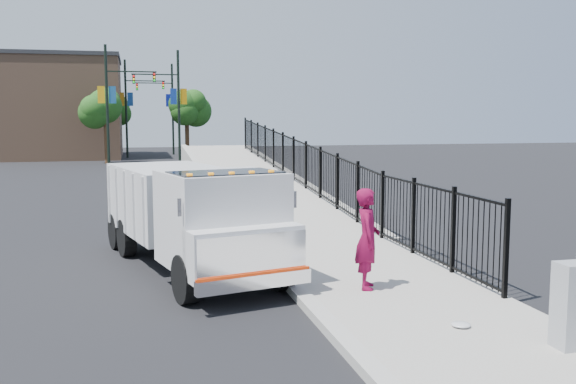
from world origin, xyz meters
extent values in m
plane|color=black|center=(0.00, 0.00, 0.00)|extent=(120.00, 120.00, 0.00)
cube|color=#9E998E|center=(1.93, -2.00, 0.06)|extent=(3.55, 12.00, 0.12)
cube|color=#ADAAA3|center=(0.00, -2.00, 0.08)|extent=(0.30, 12.00, 0.16)
cube|color=#9E998E|center=(2.12, 16.00, 0.00)|extent=(3.95, 24.06, 3.19)
cube|color=black|center=(3.55, 12.00, 0.90)|extent=(0.10, 28.00, 1.80)
cube|color=black|center=(-1.86, 2.35, 0.51)|extent=(2.42, 6.31, 0.20)
cube|color=silver|center=(-1.35, 0.29, 1.43)|extent=(2.60, 2.50, 1.85)
cube|color=silver|center=(-1.07, -0.83, 0.97)|extent=(2.26, 1.15, 0.92)
cube|color=silver|center=(-0.98, -1.16, 0.97)|extent=(2.08, 0.59, 0.78)
cube|color=silver|center=(-0.97, -1.24, 0.51)|extent=(2.19, 0.70, 0.26)
cube|color=#EF380A|center=(-0.97, -1.24, 0.65)|extent=(2.16, 0.58, 0.06)
cube|color=black|center=(-1.29, 0.06, 1.98)|extent=(2.26, 1.66, 0.78)
cube|color=silver|center=(-2.15, 3.51, 1.43)|extent=(3.09, 4.30, 1.57)
cube|color=silver|center=(-2.24, -0.89, 1.85)|extent=(0.07, 0.07, 0.32)
cube|color=silver|center=(0.00, -0.33, 1.85)|extent=(0.07, 0.07, 0.32)
cube|color=orange|center=(-2.02, -0.45, 2.37)|extent=(0.11, 0.09, 0.06)
cube|color=orange|center=(-1.62, -0.35, 2.37)|extent=(0.11, 0.09, 0.06)
cube|color=orange|center=(-1.21, -0.25, 2.37)|extent=(0.11, 0.09, 0.06)
cube|color=orange|center=(-0.81, -0.15, 2.37)|extent=(0.11, 0.09, 0.06)
cube|color=orange|center=(-0.41, -0.05, 2.37)|extent=(0.11, 0.09, 0.06)
cylinder|color=black|center=(-2.13, -0.58, 0.46)|extent=(0.51, 0.97, 0.92)
cylinder|color=black|center=(-0.25, -0.10, 0.46)|extent=(0.51, 0.97, 0.92)
cylinder|color=black|center=(-3.23, 3.81, 0.46)|extent=(0.51, 0.97, 0.92)
cylinder|color=black|center=(-1.35, 4.28, 0.46)|extent=(0.51, 0.97, 0.92)
cylinder|color=black|center=(-3.48, 4.80, 0.46)|extent=(0.51, 0.97, 0.92)
cylinder|color=black|center=(-1.60, 5.27, 0.46)|extent=(0.51, 0.97, 0.92)
imported|color=maroon|center=(1.34, -0.75, 1.10)|extent=(0.66, 0.82, 1.95)
cube|color=gray|center=(3.10, -4.49, 0.75)|extent=(0.55, 0.40, 1.25)
ellipsoid|color=silver|center=(1.97, -3.28, 0.16)|extent=(0.31, 0.31, 0.08)
cylinder|color=black|center=(-4.61, 31.26, 4.00)|extent=(0.18, 0.18, 8.00)
cube|color=black|center=(-3.01, 31.26, 6.30)|extent=(3.20, 0.08, 0.08)
cube|color=black|center=(-1.57, 31.26, 5.95)|extent=(0.18, 0.22, 0.60)
cube|color=#185185|center=(-4.26, 31.26, 4.80)|extent=(0.45, 0.04, 1.10)
cube|color=gold|center=(-4.96, 31.26, 4.80)|extent=(0.45, 0.04, 1.10)
cylinder|color=black|center=(0.16, 33.85, 4.00)|extent=(0.18, 0.18, 8.00)
cube|color=black|center=(-1.44, 33.85, 6.30)|extent=(3.20, 0.08, 0.08)
cube|color=black|center=(-2.88, 33.85, 5.95)|extent=(0.18, 0.22, 0.60)
cube|color=#C3850A|center=(0.51, 33.85, 4.80)|extent=(0.45, 0.04, 1.10)
cube|color=navy|center=(-0.19, 33.85, 4.80)|extent=(0.45, 0.04, 1.10)
cylinder|color=black|center=(-3.53, 42.52, 4.00)|extent=(0.18, 0.18, 8.00)
cube|color=black|center=(-1.93, 42.52, 6.30)|extent=(3.20, 0.08, 0.08)
cube|color=black|center=(-0.49, 42.52, 5.95)|extent=(0.18, 0.22, 0.60)
cube|color=#1B4D9D|center=(-3.18, 42.52, 4.80)|extent=(0.45, 0.04, 1.10)
cube|color=#C57E15|center=(-3.88, 42.52, 4.80)|extent=(0.45, 0.04, 1.10)
cylinder|color=black|center=(0.45, 45.98, 4.00)|extent=(0.18, 0.18, 8.00)
cube|color=black|center=(-1.15, 45.98, 6.30)|extent=(3.20, 0.08, 0.08)
cube|color=black|center=(-2.59, 45.98, 5.95)|extent=(0.18, 0.22, 0.60)
cube|color=orange|center=(0.80, 45.98, 4.80)|extent=(0.45, 0.04, 1.10)
cube|color=#0D1B96|center=(0.10, 45.98, 4.80)|extent=(0.45, 0.04, 1.10)
cylinder|color=#382314|center=(-4.89, 35.98, 1.60)|extent=(0.36, 0.36, 3.20)
sphere|color=#194714|center=(-4.89, 35.98, 4.00)|extent=(2.58, 2.58, 2.58)
cylinder|color=#382314|center=(1.30, 41.29, 1.60)|extent=(0.36, 0.36, 3.20)
sphere|color=#194714|center=(1.30, 41.29, 4.00)|extent=(2.41, 2.41, 2.41)
cylinder|color=#382314|center=(-4.63, 49.26, 1.60)|extent=(0.36, 0.36, 3.20)
sphere|color=#194714|center=(-4.63, 49.26, 4.00)|extent=(2.67, 2.67, 2.67)
cube|color=#8C664C|center=(-9.00, 44.00, 4.00)|extent=(10.00, 10.00, 8.00)
camera|label=1|loc=(-2.99, -12.21, 3.45)|focal=40.00mm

